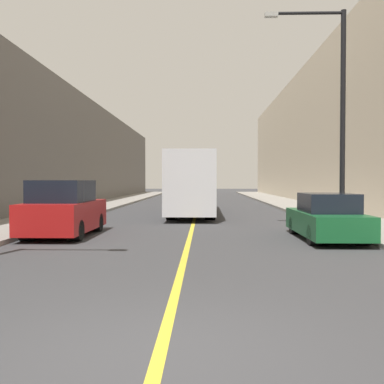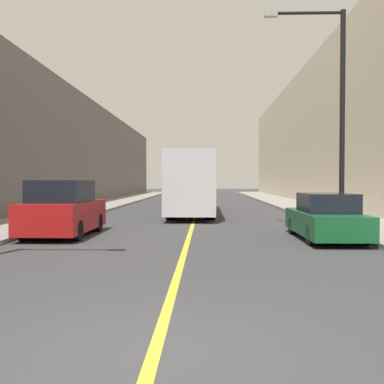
{
  "view_description": "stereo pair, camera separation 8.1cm",
  "coord_description": "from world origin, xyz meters",
  "px_view_note": "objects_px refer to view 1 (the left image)",
  "views": [
    {
      "loc": [
        0.5,
        -4.97,
        1.93
      ],
      "look_at": [
        -0.19,
        19.51,
        1.3
      ],
      "focal_mm": 42.0,
      "sensor_mm": 36.0,
      "label": 1
    },
    {
      "loc": [
        0.58,
        -4.96,
        1.93
      ],
      "look_at": [
        -0.19,
        19.51,
        1.3
      ],
      "focal_mm": 42.0,
      "sensor_mm": 36.0,
      "label": 2
    }
  ],
  "objects_px": {
    "bus": "(193,183)",
    "street_lamp_right": "(336,103)",
    "parked_suv_left": "(64,210)",
    "car_right_near": "(326,219)"
  },
  "relations": [
    {
      "from": "bus",
      "to": "street_lamp_right",
      "type": "height_order",
      "value": "street_lamp_right"
    },
    {
      "from": "car_right_near",
      "to": "bus",
      "type": "bearing_deg",
      "value": 113.19
    },
    {
      "from": "car_right_near",
      "to": "parked_suv_left",
      "type": "bearing_deg",
      "value": 175.6
    },
    {
      "from": "bus",
      "to": "car_right_near",
      "type": "height_order",
      "value": "bus"
    },
    {
      "from": "bus",
      "to": "street_lamp_right",
      "type": "bearing_deg",
      "value": -55.23
    },
    {
      "from": "bus",
      "to": "street_lamp_right",
      "type": "distance_m",
      "value": 10.44
    },
    {
      "from": "street_lamp_right",
      "to": "car_right_near",
      "type": "bearing_deg",
      "value": -111.23
    },
    {
      "from": "parked_suv_left",
      "to": "street_lamp_right",
      "type": "xyz_separation_m",
      "value": [
        9.89,
        1.98,
        3.99
      ]
    },
    {
      "from": "bus",
      "to": "car_right_near",
      "type": "xyz_separation_m",
      "value": [
        4.65,
        -10.86,
        -1.1
      ]
    },
    {
      "from": "bus",
      "to": "parked_suv_left",
      "type": "relative_size",
      "value": 2.65
    }
  ]
}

